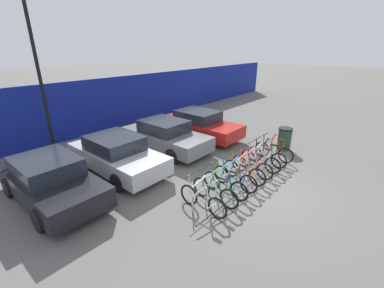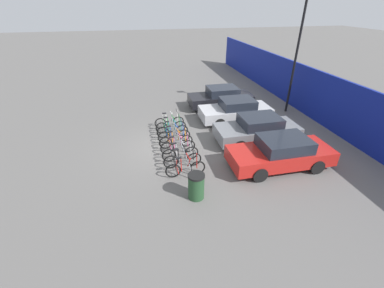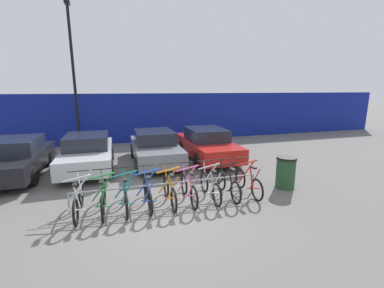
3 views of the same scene
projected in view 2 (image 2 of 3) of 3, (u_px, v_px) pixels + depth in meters
name	position (u px, v px, depth m)	size (l,w,h in m)	color
ground_plane	(165.00, 146.00, 13.10)	(120.00, 120.00, 0.00)	#605E5B
hoarding_wall	(335.00, 105.00, 14.17)	(36.00, 0.16, 2.90)	navy
bike_rack	(179.00, 139.00, 12.72)	(5.34, 0.04, 0.57)	gray
bicycle_white	(169.00, 122.00, 14.80)	(0.68, 1.71, 1.05)	black
bicycle_green	(171.00, 126.00, 14.28)	(0.68, 1.71, 1.05)	black
bicycle_teal	(172.00, 131.00, 13.81)	(0.68, 1.71, 1.05)	black
bicycle_blue	(174.00, 135.00, 13.31)	(0.68, 1.71, 1.05)	black
bicycle_orange	(176.00, 141.00, 12.79)	(0.68, 1.71, 1.05)	black
bicycle_pink	(178.00, 146.00, 12.32)	(0.68, 1.71, 1.05)	black
bicycle_silver	(180.00, 153.00, 11.77)	(0.68, 1.71, 1.05)	black
bicycle_black	(183.00, 160.00, 11.28)	(0.68, 1.71, 1.05)	black
bicycle_red	(185.00, 168.00, 10.71)	(0.68, 1.71, 1.05)	black
car_black	(221.00, 97.00, 17.58)	(1.91, 4.31, 1.40)	black
car_silver	(236.00, 110.00, 15.50)	(1.91, 4.24, 1.40)	#B7B7BC
car_grey	(257.00, 129.00, 13.24)	(1.91, 4.27, 1.40)	slate
car_red	(281.00, 153.00, 11.20)	(1.91, 4.52, 1.40)	red
lamp_post	(298.00, 48.00, 15.25)	(0.24, 0.44, 7.34)	black
trash_bin	(196.00, 186.00, 9.46)	(0.63, 0.63, 1.03)	#234728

